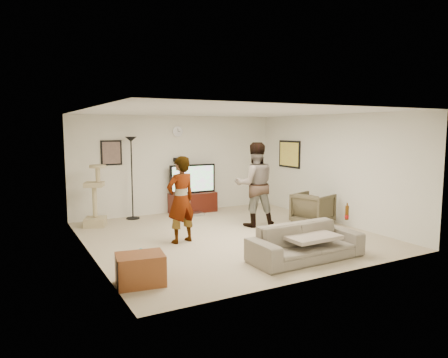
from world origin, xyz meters
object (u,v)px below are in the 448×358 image
tv_stand (193,203)px  floor_lamp (132,178)px  cat_tree (94,196)px  side_table (140,269)px  beer_bottle (347,213)px  person_left (181,200)px  sofa (306,242)px  armchair (313,209)px  tv (193,179)px  person_right (255,184)px

tv_stand → floor_lamp: bearing=-179.1°
cat_tree → side_table: cat_tree is taller
floor_lamp → cat_tree: bearing=-159.1°
tv_stand → beer_bottle: beer_bottle is taller
cat_tree → person_left: bearing=-61.0°
tv_stand → sofa: size_ratio=0.62×
side_table → floor_lamp: bearing=75.3°
tv_stand → sofa: sofa is taller
floor_lamp → armchair: floor_lamp is taller
person_left → beer_bottle: 3.05m
tv → person_left: 2.88m
person_right → armchair: 1.47m
cat_tree → beer_bottle: bearing=-49.3°
tv → side_table: tv is taller
tv → person_right: (0.60, -2.05, 0.05)m
sofa → side_table: size_ratio=3.03×
person_left → tv: bearing=-131.6°
floor_lamp → person_right: bearing=-42.7°
sofa → side_table: sofa is taller
beer_bottle → armchair: 2.15m
floor_lamp → beer_bottle: bearing=-60.1°
tv_stand → armchair: (1.85, -2.56, 0.10)m
person_left → person_right: bearing=-179.5°
tv → cat_tree: size_ratio=0.90×
beer_bottle → side_table: bearing=176.6°
person_right → floor_lamp: bearing=-23.9°
floor_lamp → sofa: floor_lamp is taller
cat_tree → beer_bottle: 5.39m
tv_stand → side_table: (-2.71, -4.26, -0.04)m
person_left → person_right: (1.97, 0.47, 0.11)m
tv_stand → cat_tree: size_ratio=0.88×
beer_bottle → side_table: 3.71m
cat_tree → person_left: size_ratio=0.84×
tv_stand → armchair: size_ratio=1.55×
cat_tree → person_right: (3.16, -1.66, 0.24)m
tv_stand → cat_tree: cat_tree is taller
sofa → tv: bearing=89.9°
person_right → side_table: 4.04m
sofa → beer_bottle: (0.91, 0.00, 0.41)m
cat_tree → armchair: (4.41, -2.17, -0.33)m
tv → person_right: person_right is taller
tv → side_table: bearing=-122.5°
person_right → beer_bottle: 2.47m
cat_tree → beer_bottle: size_ratio=5.56×
person_left → floor_lamp: bearing=-97.8°
tv_stand → floor_lamp: floor_lamp is taller
side_table → armchair: bearing=20.5°
sofa → armchair: bearing=46.2°
sofa → beer_bottle: 1.00m
cat_tree → sofa: bearing=-57.4°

